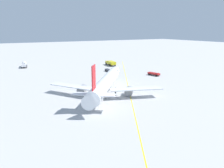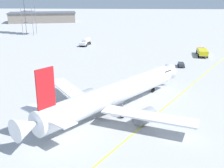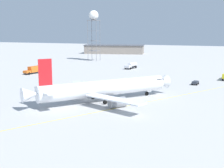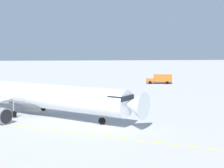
{
  "view_description": "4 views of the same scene",
  "coord_description": "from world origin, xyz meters",
  "px_view_note": "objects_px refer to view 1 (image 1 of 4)",
  "views": [
    {
      "loc": [
        28.09,
        61.15,
        20.3
      ],
      "look_at": [
        -6.31,
        0.4,
        3.04
      ],
      "focal_mm": 35.79,
      "sensor_mm": 36.0,
      "label": 1
    },
    {
      "loc": [
        -6.18,
        51.09,
        22.56
      ],
      "look_at": [
        -3.67,
        -3.24,
        4.37
      ],
      "focal_mm": 45.64,
      "sensor_mm": 36.0,
      "label": 2
    },
    {
      "loc": [
        -34.99,
        71.55,
        18.29
      ],
      "look_at": [
        -5.73,
        -1.77,
        4.32
      ],
      "focal_mm": 49.09,
      "sensor_mm": 36.0,
      "label": 3
    },
    {
      "loc": [
        -59.4,
        -6.54,
        11.07
      ],
      "look_at": [
        5.25,
        -14.51,
        4.21
      ],
      "focal_mm": 50.95,
      "sensor_mm": 36.0,
      "label": 4
    }
  ],
  "objects_px": {
    "fire_tender_truck": "(111,63)",
    "fuel_tanker_truck": "(24,64)",
    "airliner_main": "(105,84)",
    "ops_pickup_truck": "(154,74)",
    "baggage_truck_truck": "(108,70)"
  },
  "relations": [
    {
      "from": "baggage_truck_truck",
      "to": "fuel_tanker_truck",
      "type": "xyz_separation_m",
      "value": [
        33.85,
        -33.42,
        0.84
      ]
    },
    {
      "from": "baggage_truck_truck",
      "to": "fuel_tanker_truck",
      "type": "height_order",
      "value": "fuel_tanker_truck"
    },
    {
      "from": "airliner_main",
      "to": "ops_pickup_truck",
      "type": "relative_size",
      "value": 5.79
    },
    {
      "from": "fire_tender_truck",
      "to": "fuel_tanker_truck",
      "type": "xyz_separation_m",
      "value": [
        44.0,
        -18.06,
        0.02
      ]
    },
    {
      "from": "ops_pickup_truck",
      "to": "fuel_tanker_truck",
      "type": "height_order",
      "value": "fuel_tanker_truck"
    },
    {
      "from": "baggage_truck_truck",
      "to": "ops_pickup_truck",
      "type": "relative_size",
      "value": 0.66
    },
    {
      "from": "ops_pickup_truck",
      "to": "baggage_truck_truck",
      "type": "bearing_deg",
      "value": -157.98
    },
    {
      "from": "baggage_truck_truck",
      "to": "airliner_main",
      "type": "bearing_deg",
      "value": -24.58
    },
    {
      "from": "ops_pickup_truck",
      "to": "fuel_tanker_truck",
      "type": "xyz_separation_m",
      "value": [
        46.98,
        -52.34,
        0.75
      ]
    },
    {
      "from": "fire_tender_truck",
      "to": "ops_pickup_truck",
      "type": "height_order",
      "value": "fire_tender_truck"
    },
    {
      "from": "ops_pickup_truck",
      "to": "fire_tender_truck",
      "type": "bearing_deg",
      "value": 172.22
    },
    {
      "from": "fire_tender_truck",
      "to": "ops_pickup_truck",
      "type": "bearing_deg",
      "value": -167.5
    },
    {
      "from": "fire_tender_truck",
      "to": "airliner_main",
      "type": "bearing_deg",
      "value": 156.65
    },
    {
      "from": "fuel_tanker_truck",
      "to": "baggage_truck_truck",
      "type": "bearing_deg",
      "value": 55.56
    },
    {
      "from": "fire_tender_truck",
      "to": "fuel_tanker_truck",
      "type": "relative_size",
      "value": 1.16
    }
  ]
}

